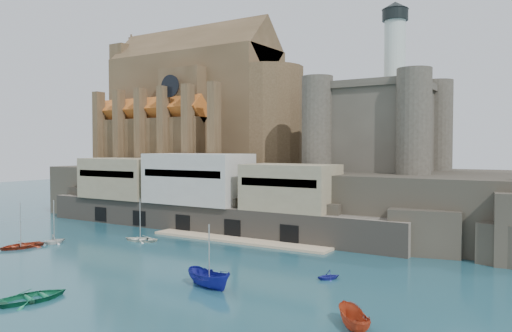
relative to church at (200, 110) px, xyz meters
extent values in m
plane|color=#18424F|center=(24.13, -41.85, -22.13)|extent=(300.00, 300.00, 0.00)
cube|color=#2B2620|center=(24.13, -1.85, -17.13)|extent=(100.00, 34.00, 10.00)
cube|color=#2B2620|center=(-13.87, -18.35, -19.13)|extent=(9.00, 5.00, 6.00)
cube|color=#2B2620|center=(2.13, -18.35, -19.13)|extent=(9.00, 5.00, 6.00)
cube|color=#2B2620|center=(19.13, -18.35, -19.13)|extent=(9.00, 5.00, 6.00)
cube|color=#2B2620|center=(36.13, -18.35, -19.13)|extent=(9.00, 5.00, 6.00)
cube|color=#2B2620|center=(52.13, -18.35, -19.13)|extent=(9.00, 5.00, 6.00)
cube|color=#6B6256|center=(16.13, -19.35, -19.88)|extent=(70.00, 6.00, 4.50)
cube|color=#CFB28A|center=(26.13, -23.85, -21.98)|extent=(30.00, 4.00, 0.40)
cube|color=black|center=(-5.87, -22.25, -20.53)|extent=(3.00, 0.40, 2.60)
cube|color=black|center=(4.13, -22.25, -20.53)|extent=(3.00, 0.40, 2.60)
cube|color=black|center=(14.13, -22.25, -20.53)|extent=(3.00, 0.40, 2.60)
cube|color=black|center=(24.13, -22.25, -20.53)|extent=(3.00, 0.40, 2.60)
cube|color=black|center=(34.13, -22.25, -20.53)|extent=(3.00, 0.40, 2.60)
cube|color=gray|center=(-3.87, -18.35, -13.88)|extent=(16.00, 9.00, 7.50)
cube|color=#BCB8AE|center=(14.13, -18.35, -13.38)|extent=(18.00, 9.00, 8.50)
cube|color=gray|center=(32.13, -18.35, -14.13)|extent=(14.00, 8.00, 7.00)
cube|color=brown|center=(-1.87, 0.15, -0.13)|extent=(38.00, 14.00, 24.00)
cube|color=brown|center=(-1.87, 0.15, 11.87)|extent=(38.00, 13.01, 13.01)
cylinder|color=brown|center=(17.13, 0.15, -2.13)|extent=(14.00, 14.00, 20.00)
cube|color=brown|center=(2.13, 0.15, -2.13)|extent=(10.00, 20.00, 20.00)
cube|color=brown|center=(-5.87, -9.35, -7.13)|extent=(28.00, 5.00, 10.00)
cube|color=brown|center=(-5.87, 9.65, -7.13)|extent=(28.00, 5.00, 10.00)
cube|color=#C05E20|center=(-5.87, -9.35, -0.53)|extent=(28.00, 5.66, 5.66)
cube|color=#C05E20|center=(-5.87, 9.65, -0.53)|extent=(28.00, 5.66, 5.66)
cube|color=brown|center=(-20.87, 0.15, 1.87)|extent=(4.00, 10.00, 28.00)
cylinder|color=black|center=(2.13, -11.90, 3.87)|extent=(4.40, 0.30, 4.40)
cube|color=brown|center=(-17.87, -12.35, -4.13)|extent=(1.60, 2.20, 16.00)
cube|color=brown|center=(-11.67, -12.35, -4.13)|extent=(1.60, 2.20, 16.00)
cube|color=brown|center=(-5.47, -12.35, -4.13)|extent=(1.60, 2.20, 16.00)
cube|color=brown|center=(0.73, -12.35, -4.13)|extent=(1.60, 2.20, 16.00)
cube|color=brown|center=(6.93, -12.35, -4.13)|extent=(1.60, 2.20, 16.00)
cube|color=brown|center=(13.13, -12.35, -4.13)|extent=(1.60, 2.20, 16.00)
cube|color=#443F35|center=(40.13, -0.85, -5.13)|extent=(16.00, 16.00, 14.00)
cube|color=#443F35|center=(40.13, -0.85, 2.27)|extent=(17.00, 17.00, 1.20)
cylinder|color=#443F35|center=(32.13, -8.85, -4.13)|extent=(5.20, 5.20, 16.00)
cylinder|color=#443F35|center=(48.13, -8.85, -4.13)|extent=(5.20, 5.20, 16.00)
cylinder|color=#443F35|center=(32.13, 7.15, -4.13)|extent=(5.20, 5.20, 16.00)
cylinder|color=#443F35|center=(48.13, 7.15, -4.13)|extent=(5.20, 5.20, 16.00)
cylinder|color=silver|center=(42.13, 1.15, 7.87)|extent=(3.60, 3.60, 12.00)
cylinder|color=black|center=(42.13, 1.15, 14.87)|extent=(4.40, 4.40, 2.00)
cone|color=black|center=(42.13, 1.15, 16.47)|extent=(4.60, 4.60, 1.40)
cube|color=#2B2620|center=(62.13, -18.85, -19.63)|extent=(6.00, 5.00, 5.00)
imported|color=#AC361B|center=(3.17, -44.23, -22.13)|extent=(4.40, 1.89, 5.96)
imported|color=navy|center=(37.71, -45.93, -22.13)|extent=(2.75, 2.71, 5.94)
imported|color=#187950|center=(26.53, -57.89, -22.13)|extent=(4.57, 2.31, 6.16)
imported|color=silver|center=(4.63, -39.91, -22.13)|extent=(3.11, 2.21, 3.30)
imported|color=#B23B1B|center=(54.13, -48.94, -22.13)|extent=(2.59, 2.59, 4.83)
imported|color=silver|center=(13.54, -31.48, -22.13)|extent=(1.78, 3.95, 5.34)
imported|color=#272CA0|center=(46.55, -36.64, -22.13)|extent=(2.63, 2.44, 2.61)
camera|label=1|loc=(68.10, -85.43, -8.01)|focal=35.00mm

